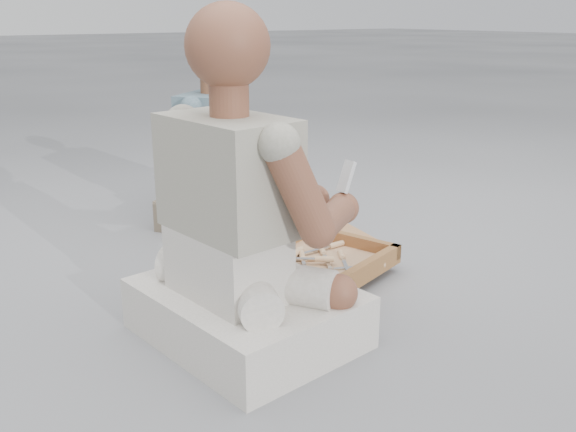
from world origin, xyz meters
TOP-DOWN VIEW (x-y plane):
  - ground at (0.00, 0.00)m, footprint 60.00×60.00m
  - carved_panel at (0.35, 0.58)m, footprint 0.59×0.44m
  - tool_tray at (0.15, 0.28)m, footprint 0.65×0.58m
  - chisel_0 at (0.15, 0.38)m, footprint 0.21×0.10m
  - chisel_1 at (0.31, 0.14)m, footprint 0.21×0.10m
  - chisel_2 at (0.32, 0.37)m, footprint 0.22×0.02m
  - chisel_3 at (0.28, 0.26)m, footprint 0.13×0.20m
  - chisel_4 at (0.24, 0.33)m, footprint 0.12×0.20m
  - chisel_5 at (0.17, 0.26)m, footprint 0.18×0.15m
  - chisel_6 at (0.15, 0.34)m, footprint 0.13×0.20m
  - chisel_7 at (0.15, 0.32)m, footprint 0.20×0.13m
  - chisel_8 at (0.13, 0.37)m, footprint 0.18×0.15m
  - wood_chip_0 at (0.16, 0.34)m, footprint 0.02×0.02m
  - wood_chip_1 at (0.11, 0.37)m, footprint 0.02×0.02m
  - wood_chip_2 at (0.26, 0.24)m, footprint 0.02×0.02m
  - wood_chip_3 at (0.49, 0.55)m, footprint 0.02×0.02m
  - wood_chip_4 at (0.29, 0.42)m, footprint 0.02×0.02m
  - wood_chip_5 at (0.22, 0.61)m, footprint 0.02×0.02m
  - wood_chip_6 at (-0.12, 0.67)m, footprint 0.02×0.02m
  - wood_chip_7 at (0.39, 0.21)m, footprint 0.02×0.02m
  - wood_chip_8 at (0.06, 0.39)m, footprint 0.02×0.02m
  - craftsman at (-0.29, 0.05)m, footprint 0.69×0.68m
  - companion at (0.25, 1.13)m, footprint 0.71×0.68m
  - mobile_phone at (0.08, 0.02)m, footprint 0.05×0.04m

SIDE VIEW (x-z plane):
  - ground at x=0.00m, z-range 0.00..0.00m
  - wood_chip_0 at x=0.16m, z-range 0.00..0.00m
  - wood_chip_1 at x=0.11m, z-range 0.00..0.00m
  - wood_chip_2 at x=0.26m, z-range 0.00..0.00m
  - wood_chip_3 at x=0.49m, z-range 0.00..0.00m
  - wood_chip_4 at x=0.29m, z-range 0.00..0.00m
  - wood_chip_5 at x=0.22m, z-range 0.00..0.00m
  - wood_chip_6 at x=-0.12m, z-range 0.00..0.00m
  - wood_chip_7 at x=0.39m, z-range 0.00..0.00m
  - wood_chip_8 at x=0.06m, z-range 0.00..0.00m
  - carved_panel at x=0.35m, z-range 0.00..0.04m
  - tool_tray at x=0.15m, z-range 0.02..0.10m
  - chisel_1 at x=0.31m, z-range 0.05..0.07m
  - chisel_3 at x=0.28m, z-range 0.05..0.07m
  - chisel_6 at x=0.15m, z-range 0.06..0.08m
  - chisel_7 at x=0.15m, z-range 0.06..0.08m
  - chisel_4 at x=0.24m, z-range 0.06..0.08m
  - chisel_2 at x=0.32m, z-range 0.06..0.08m
  - chisel_0 at x=0.15m, z-range 0.06..0.08m
  - chisel_8 at x=0.13m, z-range 0.06..0.09m
  - chisel_5 at x=0.17m, z-range 0.07..0.09m
  - companion at x=0.25m, z-range -0.14..0.72m
  - craftsman at x=-0.29m, z-range -0.16..0.83m
  - mobile_phone at x=0.08m, z-range 0.41..0.51m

